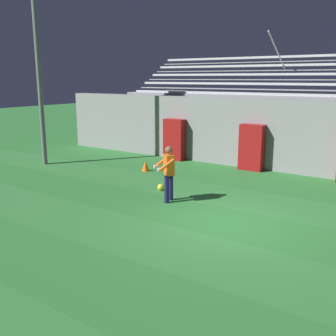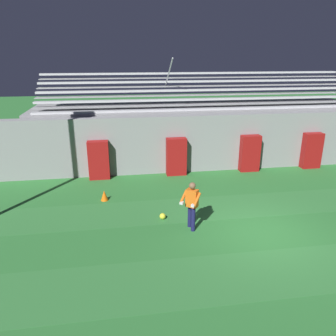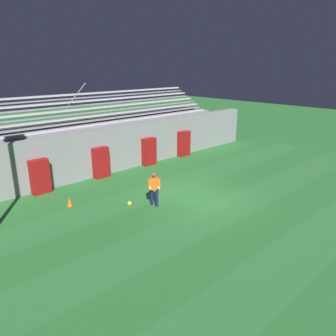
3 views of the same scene
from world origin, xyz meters
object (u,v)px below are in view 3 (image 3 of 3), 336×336
(padding_pillar_gate_right, at_px, (149,152))
(padding_pillar_far_right, at_px, (184,144))
(soccer_ball, at_px, (130,203))
(traffic_cone, at_px, (70,202))
(padding_pillar_gate_left, at_px, (101,163))
(goalkeeper, at_px, (154,187))
(padding_pillar_far_left, at_px, (40,177))

(padding_pillar_gate_right, bearing_deg, padding_pillar_far_right, 0.00)
(padding_pillar_gate_right, relative_size, soccer_ball, 8.27)
(padding_pillar_gate_right, bearing_deg, traffic_cone, -160.39)
(padding_pillar_gate_left, relative_size, padding_pillar_gate_right, 1.00)
(padding_pillar_far_right, xyz_separation_m, traffic_cone, (-10.40, -2.52, -0.70))
(goalkeeper, distance_m, soccer_ball, 1.46)
(traffic_cone, bearing_deg, soccer_ball, -42.49)
(padding_pillar_far_right, distance_m, goalkeeper, 9.12)
(padding_pillar_far_right, height_order, goalkeeper, padding_pillar_far_right)
(padding_pillar_far_right, xyz_separation_m, soccer_ball, (-8.30, -4.45, -0.80))
(soccer_ball, bearing_deg, goalkeeper, -43.88)
(padding_pillar_gate_left, distance_m, padding_pillar_gate_right, 3.71)
(padding_pillar_gate_left, xyz_separation_m, traffic_cone, (-3.37, -2.52, -0.70))
(padding_pillar_gate_right, xyz_separation_m, padding_pillar_far_right, (3.32, 0.00, 0.00))
(padding_pillar_gate_right, bearing_deg, goalkeeper, -128.06)
(padding_pillar_gate_right, bearing_deg, padding_pillar_far_left, 180.00)
(padding_pillar_gate_right, xyz_separation_m, padding_pillar_far_left, (-7.38, 0.00, 0.00))
(padding_pillar_gate_left, relative_size, traffic_cone, 4.33)
(traffic_cone, bearing_deg, padding_pillar_gate_right, 19.61)
(padding_pillar_far_left, height_order, padding_pillar_far_right, same)
(padding_pillar_far_right, relative_size, goalkeeper, 1.09)
(goalkeeper, bearing_deg, soccer_ball, 136.12)
(soccer_ball, distance_m, traffic_cone, 2.85)
(padding_pillar_far_left, xyz_separation_m, padding_pillar_far_right, (10.69, 0.00, 0.00))
(padding_pillar_far_right, bearing_deg, padding_pillar_gate_left, 180.00)
(padding_pillar_far_right, relative_size, soccer_ball, 8.27)
(padding_pillar_gate_right, relative_size, goalkeeper, 1.09)
(padding_pillar_gate_right, bearing_deg, soccer_ball, -138.25)
(padding_pillar_gate_right, height_order, soccer_ball, padding_pillar_gate_right)
(traffic_cone, bearing_deg, goalkeeper, -42.90)
(padding_pillar_gate_left, relative_size, goalkeeper, 1.09)
(padding_pillar_far_left, relative_size, goalkeeper, 1.09)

